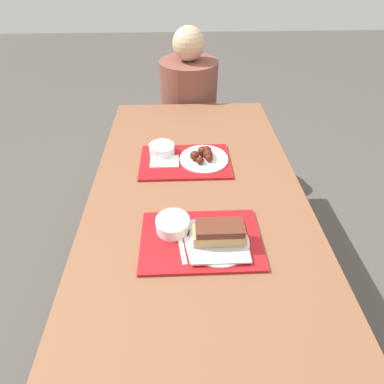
{
  "coord_description": "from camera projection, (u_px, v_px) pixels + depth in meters",
  "views": [
    {
      "loc": [
        -0.06,
        -0.91,
        1.57
      ],
      "look_at": [
        -0.02,
        0.01,
        0.76
      ],
      "focal_mm": 28.0,
      "sensor_mm": 36.0,
      "label": 1
    }
  ],
  "objects": [
    {
      "name": "picnic_bench_far",
      "position": [
        189.0,
        132.0,
        2.33
      ],
      "size": [
        0.87,
        0.28,
        0.46
      ],
      "color": "brown",
      "rests_on": "ground_plane"
    },
    {
      "name": "bowl_coleslaw_near",
      "position": [
        173.0,
        224.0,
        1.09
      ],
      "size": [
        0.12,
        0.12,
        0.05
      ],
      "color": "silver",
      "rests_on": "tray_near"
    },
    {
      "name": "plastic_knife_near",
      "position": [
        187.0,
        244.0,
        1.05
      ],
      "size": [
        0.05,
        0.17,
        0.0
      ],
      "color": "white",
      "rests_on": "tray_near"
    },
    {
      "name": "ground_plane",
      "position": [
        196.0,
        294.0,
        1.72
      ],
      "size": [
        12.0,
        12.0,
        0.0
      ],
      "primitive_type": "plane",
      "color": "#4C4742"
    },
    {
      "name": "napkin_far",
      "position": [
        165.0,
        162.0,
        1.43
      ],
      "size": [
        0.14,
        0.09,
        0.01
      ],
      "color": "white",
      "rests_on": "tray_far"
    },
    {
      "name": "condiment_packet",
      "position": [
        192.0,
        225.0,
        1.12
      ],
      "size": [
        0.04,
        0.03,
        0.01
      ],
      "color": "teal",
      "rests_on": "tray_near"
    },
    {
      "name": "wings_plate_far",
      "position": [
        204.0,
        156.0,
        1.44
      ],
      "size": [
        0.23,
        0.23,
        0.06
      ],
      "color": "white",
      "rests_on": "tray_far"
    },
    {
      "name": "tray_near",
      "position": [
        201.0,
        240.0,
        1.08
      ],
      "size": [
        0.43,
        0.28,
        0.01
      ],
      "color": "#B21419",
      "rests_on": "picnic_table"
    },
    {
      "name": "picnic_table",
      "position": [
        197.0,
        215.0,
        1.29
      ],
      "size": [
        0.92,
        1.87,
        0.72
      ],
      "color": "brown",
      "rests_on": "ground_plane"
    },
    {
      "name": "bowl_coleslaw_far",
      "position": [
        162.0,
        149.0,
        1.47
      ],
      "size": [
        0.12,
        0.12,
        0.05
      ],
      "color": "silver",
      "rests_on": "tray_far"
    },
    {
      "name": "plastic_fork_near",
      "position": [
        181.0,
        245.0,
        1.05
      ],
      "size": [
        0.04,
        0.17,
        0.0
      ],
      "color": "white",
      "rests_on": "tray_near"
    },
    {
      "name": "tray_far",
      "position": [
        185.0,
        161.0,
        1.45
      ],
      "size": [
        0.43,
        0.28,
        0.01
      ],
      "color": "#B21419",
      "rests_on": "picnic_table"
    },
    {
      "name": "brisket_sandwich_plate",
      "position": [
        219.0,
        236.0,
        1.04
      ],
      "size": [
        0.22,
        0.22,
        0.09
      ],
      "color": "white",
      "rests_on": "tray_near"
    },
    {
      "name": "person_seated_across",
      "position": [
        188.0,
        89.0,
        2.11
      ],
      "size": [
        0.4,
        0.4,
        0.67
      ],
      "color": "brown",
      "rests_on": "picnic_bench_far"
    }
  ]
}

